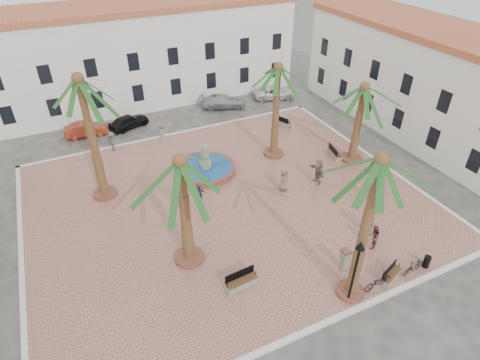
{
  "coord_description": "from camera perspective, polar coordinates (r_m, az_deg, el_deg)",
  "views": [
    {
      "loc": [
        -8.63,
        -20.18,
        17.13
      ],
      "look_at": [
        1.0,
        0.0,
        1.6
      ],
      "focal_mm": 30.0,
      "sensor_mm": 36.0,
      "label": 1
    }
  ],
  "objects": [
    {
      "name": "pedestrian_fountain_a",
      "position": [
        28.44,
        6.23,
        0.03
      ],
      "size": [
        0.99,
        0.82,
        1.73
      ],
      "primitive_type": "imported",
      "rotation": [
        0.0,
        0.0,
        0.36
      ],
      "color": "#7D6152",
      "rests_on": "plaza"
    },
    {
      "name": "bollard_n",
      "position": [
        35.22,
        -11.01,
        6.54
      ],
      "size": [
        0.48,
        0.48,
        1.31
      ],
      "rotation": [
        0.0,
        0.0,
        -0.02
      ],
      "color": "gray",
      "rests_on": "plaza"
    },
    {
      "name": "palm_sw",
      "position": [
        20.12,
        -8.33,
        0.57
      ],
      "size": [
        5.58,
        5.58,
        7.04
      ],
      "color": "brown",
      "rests_on": "plaza"
    },
    {
      "name": "plaza",
      "position": [
        27.8,
        -1.86,
        -3.09
      ],
      "size": [
        26.0,
        22.0,
        0.15
      ],
      "primitive_type": "cube",
      "color": "#AF6F5F",
      "rests_on": "ground"
    },
    {
      "name": "car_red",
      "position": [
        38.23,
        -21.03,
        6.77
      ],
      "size": [
        3.86,
        1.64,
        1.24
      ],
      "primitive_type": "imported",
      "rotation": [
        0.0,
        0.0,
        1.48
      ],
      "color": "#A8381F",
      "rests_on": "ground"
    },
    {
      "name": "building_north",
      "position": [
        42.91,
        -13.42,
        17.14
      ],
      "size": [
        30.4,
        7.4,
        9.5
      ],
      "color": "white",
      "rests_on": "ground"
    },
    {
      "name": "palm_s",
      "position": [
        17.91,
        18.96,
        0.46
      ],
      "size": [
        4.87,
        4.87,
        8.63
      ],
      "color": "brown",
      "rests_on": "plaza"
    },
    {
      "name": "building_east",
      "position": [
        38.35,
        25.74,
        12.18
      ],
      "size": [
        7.4,
        26.4,
        9.0
      ],
      "rotation": [
        0.0,
        0.0,
        1.57
      ],
      "color": "white",
      "rests_on": "ground"
    },
    {
      "name": "pedestrian_east",
      "position": [
        29.54,
        11.07,
        1.18
      ],
      "size": [
        0.67,
        1.79,
        1.89
      ],
      "primitive_type": "imported",
      "rotation": [
        0.0,
        0.0,
        -1.63
      ],
      "color": "#716256",
      "rests_on": "plaza"
    },
    {
      "name": "car_white",
      "position": [
        43.41,
        4.92,
        12.3
      ],
      "size": [
        4.84,
        3.25,
        1.23
      ],
      "primitive_type": "imported",
      "rotation": [
        0.0,
        0.0,
        1.27
      ],
      "color": "silver",
      "rests_on": "ground"
    },
    {
      "name": "bollard_se",
      "position": [
        23.35,
        14.66,
        -10.84
      ],
      "size": [
        0.5,
        0.5,
        1.39
      ],
      "rotation": [
        0.0,
        0.0,
        0.01
      ],
      "color": "gray",
      "rests_on": "plaza"
    },
    {
      "name": "bench_ne",
      "position": [
        37.59,
        6.04,
        8.14
      ],
      "size": [
        1.11,
        1.7,
        0.86
      ],
      "rotation": [
        0.0,
        0.0,
        1.98
      ],
      "color": "gray",
      "rests_on": "plaza"
    },
    {
      "name": "kerb_w",
      "position": [
        26.78,
        -28.64,
        -10.09
      ],
      "size": [
        0.3,
        22.3,
        0.16
      ],
      "primitive_type": "cube",
      "color": "silver",
      "rests_on": "ground"
    },
    {
      "name": "car_black",
      "position": [
        38.43,
        -15.56,
        8.04
      ],
      "size": [
        3.99,
        2.61,
        1.26
      ],
      "primitive_type": "imported",
      "rotation": [
        0.0,
        0.0,
        1.9
      ],
      "color": "black",
      "rests_on": "ground"
    },
    {
      "name": "bench_s",
      "position": [
        22.09,
        0.22,
        -14.35
      ],
      "size": [
        1.89,
        0.71,
        0.98
      ],
      "rotation": [
        0.0,
        0.0,
        0.08
      ],
      "color": "gray",
      "rests_on": "plaza"
    },
    {
      "name": "cyclist_b",
      "position": [
        25.04,
        18.46,
        -7.7
      ],
      "size": [
        0.98,
        0.93,
        1.59
      ],
      "primitive_type": "imported",
      "rotation": [
        0.0,
        0.0,
        3.72
      ],
      "color": "brown",
      "rests_on": "plaza"
    },
    {
      "name": "litter_bin",
      "position": [
        25.25,
        25.01,
        -10.48
      ],
      "size": [
        0.38,
        0.38,
        0.74
      ],
      "primitive_type": "cylinder",
      "color": "black",
      "rests_on": "plaza"
    },
    {
      "name": "car_silver",
      "position": [
        41.12,
        -2.4,
        11.12
      ],
      "size": [
        4.8,
        3.21,
        1.29
      ],
      "primitive_type": "imported",
      "rotation": [
        0.0,
        0.0,
        1.23
      ],
      "color": "#A6A8AF",
      "rests_on": "ground"
    },
    {
      "name": "lamppost_e",
      "position": [
        33.68,
        16.46,
        8.36
      ],
      "size": [
        0.44,
        0.44,
        4.09
      ],
      "color": "black",
      "rests_on": "plaza"
    },
    {
      "name": "bench_e",
      "position": [
        33.36,
        13.3,
        3.67
      ],
      "size": [
        0.85,
        1.75,
        0.89
      ],
      "rotation": [
        0.0,
        0.0,
        1.36
      ],
      "color": "gray",
      "rests_on": "plaza"
    },
    {
      "name": "pedestrian_fountain_b",
      "position": [
        27.02,
        -5.81,
        -2.19
      ],
      "size": [
        1.0,
        0.55,
        1.61
      ],
      "primitive_type": "imported",
      "rotation": [
        0.0,
        0.0,
        0.17
      ],
      "color": "#313957",
      "rests_on": "plaza"
    },
    {
      "name": "kerb_s",
      "position": [
        21.2,
        11.08,
        -19.73
      ],
      "size": [
        26.3,
        0.3,
        0.16
      ],
      "primitive_type": "cube",
      "color": "silver",
      "rests_on": "ground"
    },
    {
      "name": "bicycle_a",
      "position": [
        23.05,
        19.04,
        -13.53
      ],
      "size": [
        1.77,
        0.62,
        0.93
      ],
      "primitive_type": "imported",
      "rotation": [
        0.0,
        0.0,
        1.57
      ],
      "color": "black",
      "rests_on": "plaza"
    },
    {
      "name": "palm_e",
      "position": [
        31.0,
        17.07,
        11.13
      ],
      "size": [
        5.45,
        5.45,
        6.52
      ],
      "color": "brown",
      "rests_on": "plaza"
    },
    {
      "name": "cyclist_a",
      "position": [
        25.97,
        17.89,
        -5.48
      ],
      "size": [
        0.78,
        0.67,
        1.82
      ],
      "primitive_type": "imported",
      "rotation": [
        0.0,
        0.0,
        2.71
      ],
      "color": "#34384B",
      "rests_on": "plaza"
    },
    {
      "name": "ground",
      "position": [
        27.84,
        -1.86,
        -3.21
      ],
      "size": [
        120.0,
        120.0,
        0.0
      ],
      "primitive_type": "plane",
      "color": "#56544F",
      "rests_on": "ground"
    },
    {
      "name": "palm_ne",
      "position": [
        30.17,
        5.39,
        14.21
      ],
      "size": [
        5.17,
        5.17,
        7.66
      ],
      "color": "brown",
      "rests_on": "plaza"
    },
    {
      "name": "bench_se",
      "position": [
        23.92,
        20.68,
        -12.59
      ],
      "size": [
        1.67,
        1.0,
        0.84
      ],
      "rotation": [
        0.0,
        0.0,
        0.35
      ],
      "color": "gray",
      "rests_on": "plaza"
    },
    {
      "name": "fountain",
      "position": [
        30.69,
        -4.89,
        1.76
      ],
      "size": [
        4.54,
        4.54,
        2.34
      ],
      "color": "brown",
      "rests_on": "plaza"
    },
    {
      "name": "bicycle_b",
      "position": [
        24.52,
        23.43,
        -11.22
      ],
      "size": [
        1.62,
        0.6,
        0.95
      ],
      "primitive_type": "imported",
      "rotation": [
        0.0,
        0.0,
        1.67
      ],
      "color": "black",
      "rests_on": "plaza"
    },
    {
      "name": "palm_nw",
      "position": [
        26.32,
        -21.66,
        11.41
      ],
      "size": [
        5.4,
        5.4,
        8.87
      ],
      "color": "brown",
      "rests_on": "plaza"
    },
    {
      "name": "kerb_e",
      "position": [
        34.14,
        18.52,
        2.86
      ],
      "size": [
        0.3,
        22.3,
        0.16
      ],
      "primitive_type": "cube",
      "color": "silver",
      "rests_on": "ground"
    },
    {
      "name": "lamppost_s",
      "position": [
        20.38,
        16.27,
        -11.19
      ],
      "size": [
        0.45,
        0.45,
        4.11
      ],
      "color": "black",
      "rests_on": "plaza"
    },
    {
      "name": "bollard_e",
      "position": [
        28.81,
        18.48,
        -1.45
      ],
      "size": [
        0.61,
        0.61,
        1.55
      ],
      "rotation": [
        0.0,
        0.0,
        0.1
      ],
      "color": "gray",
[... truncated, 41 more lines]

